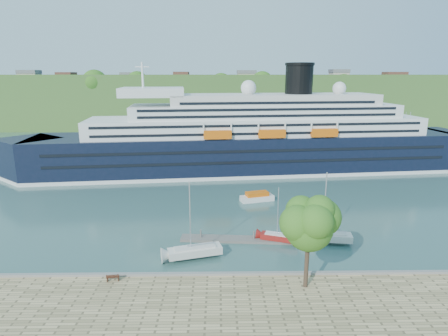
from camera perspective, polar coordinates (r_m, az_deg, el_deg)
ground at (r=46.79m, az=3.37°, el=-16.86°), size 400.00×400.00×0.00m
far_hillside at (r=185.44m, az=0.15°, el=10.34°), size 400.00×50.00×24.00m
quay_coping at (r=46.04m, az=3.41°, el=-15.76°), size 220.00×0.50×0.30m
cruise_ship at (r=93.91m, az=3.68°, el=7.57°), size 121.08×29.66×26.93m
park_bench at (r=46.46m, az=-16.57°, el=-15.61°), size 1.57×0.80×0.96m
promenade_tree at (r=42.13m, az=12.69°, el=-10.44°), size 7.00×7.00×11.59m
floating_pontoon at (r=56.69m, az=2.52°, el=-10.81°), size 17.92×3.53×0.40m
sailboat_white_near at (r=49.73m, az=-4.54°, el=-8.31°), size 8.25×4.28×10.27m
sailboat_red at (r=55.16m, az=8.62°, el=-7.39°), size 6.41×3.74×8.00m
sailboat_white_far at (r=56.00m, az=15.62°, el=-6.22°), size 8.15×3.32×10.22m
tender_launch at (r=73.52m, az=5.06°, el=-4.33°), size 6.94×3.92×1.82m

